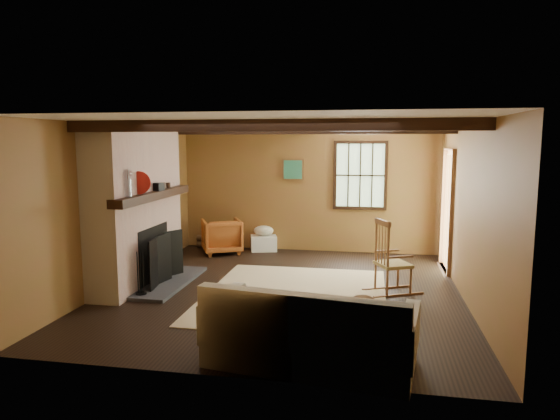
% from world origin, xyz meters
% --- Properties ---
extents(ground, '(5.50, 5.50, 0.00)m').
position_xyz_m(ground, '(0.00, 0.00, 0.00)').
color(ground, black).
rests_on(ground, ground).
extents(room_envelope, '(5.02, 5.52, 2.44)m').
position_xyz_m(room_envelope, '(0.22, 0.26, 1.63)').
color(room_envelope, brown).
rests_on(room_envelope, ground).
extents(fireplace, '(1.02, 2.30, 2.40)m').
position_xyz_m(fireplace, '(-2.23, -0.00, 1.10)').
color(fireplace, '#96473A').
rests_on(fireplace, ground).
extents(rug, '(2.50, 3.00, 0.01)m').
position_xyz_m(rug, '(0.20, -0.20, 0.00)').
color(rug, beige).
rests_on(rug, ground).
extents(rocking_chair, '(0.87, 0.70, 1.07)m').
position_xyz_m(rocking_chair, '(1.52, 0.17, 0.45)').
color(rocking_chair, '#A4914F').
rests_on(rocking_chair, ground).
extents(sofa, '(2.10, 1.16, 0.81)m').
position_xyz_m(sofa, '(0.67, -2.38, 0.29)').
color(sofa, silver).
rests_on(sofa, ground).
extents(firewood_pile, '(0.70, 0.13, 0.26)m').
position_xyz_m(firewood_pile, '(-1.90, 2.60, 0.13)').
color(firewood_pile, brown).
rests_on(firewood_pile, ground).
extents(laundry_basket, '(0.59, 0.51, 0.30)m').
position_xyz_m(laundry_basket, '(-0.86, 2.55, 0.15)').
color(laundry_basket, white).
rests_on(laundry_basket, ground).
extents(basket_pillow, '(0.45, 0.39, 0.20)m').
position_xyz_m(basket_pillow, '(-0.86, 2.55, 0.40)').
color(basket_pillow, silver).
rests_on(basket_pillow, laundry_basket).
extents(armchair, '(0.96, 0.97, 0.66)m').
position_xyz_m(armchair, '(-1.60, 2.18, 0.33)').
color(armchair, '#BF6026').
rests_on(armchair, ground).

